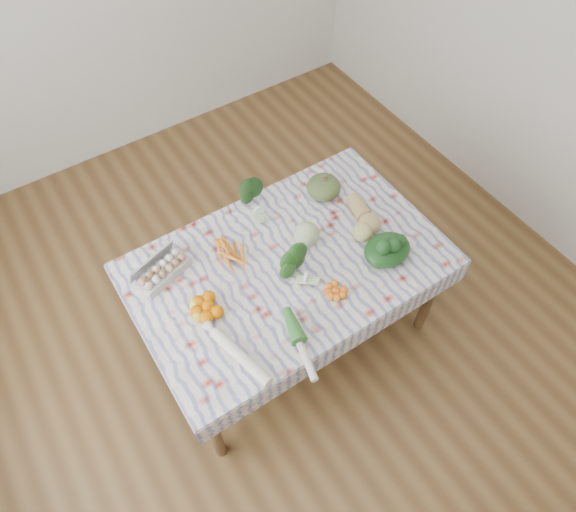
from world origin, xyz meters
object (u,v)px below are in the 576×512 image
object	(u,v)px
cabbage	(307,234)
grapefruit	(362,232)
kabocha_squash	(324,187)
dining_table	(288,271)
butternut_squash	(364,214)
egg_carton	(164,272)

from	to	relation	value
cabbage	grapefruit	bearing A→B (deg)	-28.12
kabocha_squash	grapefruit	bearing A→B (deg)	-92.31
kabocha_squash	cabbage	size ratio (longest dim) A/B	1.41
dining_table	grapefruit	bearing A→B (deg)	-11.42
kabocha_squash	butternut_squash	bearing A→B (deg)	-76.23
butternut_squash	grapefruit	distance (m)	0.13
cabbage	grapefruit	distance (m)	0.31
cabbage	dining_table	bearing A→B (deg)	-159.89
dining_table	butternut_squash	distance (m)	0.53
cabbage	butternut_squash	xyz separation A→B (m)	(0.36, -0.05, -0.01)
grapefruit	butternut_squash	bearing A→B (deg)	48.26
kabocha_squash	dining_table	bearing A→B (deg)	-146.33
kabocha_squash	butternut_squash	distance (m)	0.29
egg_carton	kabocha_squash	xyz separation A→B (m)	(1.03, 0.02, 0.03)
kabocha_squash	butternut_squash	xyz separation A→B (m)	(0.07, -0.29, -0.00)
dining_table	kabocha_squash	xyz separation A→B (m)	(0.44, 0.30, 0.15)
egg_carton	butternut_squash	size ratio (longest dim) A/B	1.10
grapefruit	dining_table	bearing A→B (deg)	168.58
egg_carton	cabbage	size ratio (longest dim) A/B	2.10
egg_carton	grapefruit	world-z (taller)	grapefruit
butternut_squash	kabocha_squash	bearing A→B (deg)	115.44
kabocha_squash	butternut_squash	size ratio (longest dim) A/B	0.74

